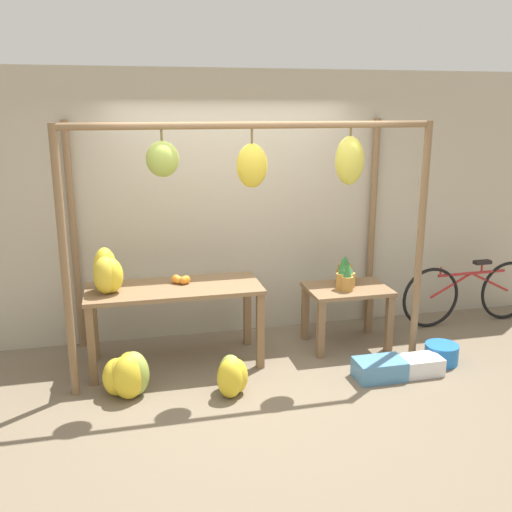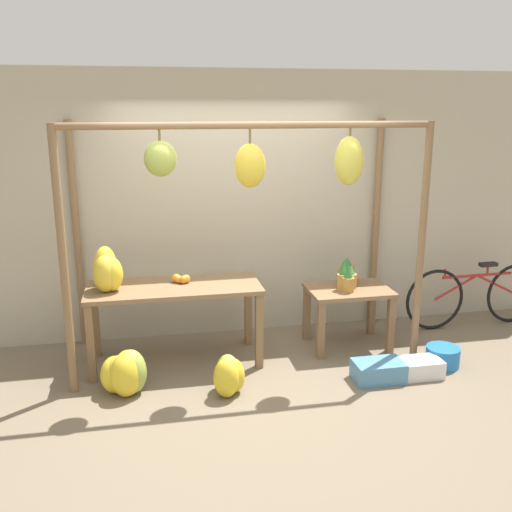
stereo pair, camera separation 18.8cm
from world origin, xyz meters
The scene contains 14 objects.
ground_plane centered at (0.00, 0.00, 0.00)m, with size 20.00×20.00×0.00m, color #756651.
shop_wall_back centered at (0.00, 1.39, 1.40)m, with size 8.00×0.08×2.80m.
stall_awning centered at (0.05, 0.42, 1.70)m, with size 3.28×1.22×2.31m.
display_table_main centered at (-0.68, 0.66, 0.66)m, with size 1.64×0.67×0.78m.
display_table_side centered at (1.09, 0.70, 0.49)m, with size 0.83×0.59×0.63m.
banana_pile_on_table centered at (-1.29, 0.64, 0.96)m, with size 0.34×0.39×0.41m.
orange_pile centered at (-0.61, 0.74, 0.82)m, with size 0.18×0.13×0.08m.
pineapple_cluster centered at (1.07, 0.75, 0.75)m, with size 0.26×0.43×0.29m.
banana_pile_ground_left centered at (-1.16, 0.12, 0.19)m, with size 0.49×0.51×0.40m.
banana_pile_ground_right centered at (-0.27, -0.07, 0.17)m, with size 0.35×0.40×0.35m.
fruit_crate_white centered at (1.10, -0.10, 0.09)m, with size 0.45×0.28×0.18m.
blue_bucket centered at (1.83, 0.06, 0.09)m, with size 0.32×0.32×0.19m.
parked_bicycle centered at (2.70, 0.96, 0.36)m, with size 1.70×0.09×0.74m.
fruit_crate_purple centered at (1.50, -0.10, 0.08)m, with size 0.41×0.25×0.16m.
Camera 1 is at (-1.11, -4.50, 2.43)m, focal length 40.00 mm.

